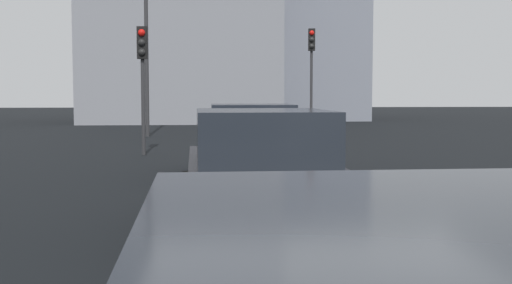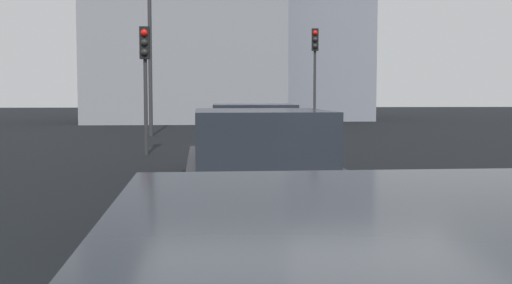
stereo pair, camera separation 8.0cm
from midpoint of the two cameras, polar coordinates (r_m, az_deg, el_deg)
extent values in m
cube|color=#141E4C|center=(13.34, -0.14, -0.59)|extent=(4.20, 1.95, 0.65)
cube|color=#1E232B|center=(13.10, -0.08, 2.09)|extent=(1.90, 1.70, 0.61)
cylinder|color=black|center=(14.74, 3.23, -1.17)|extent=(0.64, 0.23, 0.64)
cylinder|color=black|center=(14.63, -4.17, -1.21)|extent=(0.64, 0.23, 0.64)
cylinder|color=black|center=(12.19, 4.71, -2.33)|extent=(0.64, 0.23, 0.64)
cylinder|color=black|center=(12.06, -4.26, -2.40)|extent=(0.64, 0.23, 0.64)
cube|color=red|center=(11.31, 3.99, -0.88)|extent=(0.03, 0.20, 0.11)
cube|color=red|center=(11.21, -2.95, -0.93)|extent=(0.03, 0.20, 0.11)
cube|color=black|center=(7.73, 0.53, -4.14)|extent=(4.54, 1.78, 0.66)
cube|color=#1E232B|center=(7.43, 0.70, 0.51)|extent=(2.05, 1.54, 0.62)
cylinder|color=black|center=(9.26, 4.99, -4.45)|extent=(0.64, 0.23, 0.64)
cylinder|color=black|center=(9.12, -5.77, -4.59)|extent=(0.64, 0.23, 0.64)
cylinder|color=black|center=(6.57, 9.35, -8.13)|extent=(0.64, 0.23, 0.64)
cylinder|color=black|center=(6.36, -6.03, -8.50)|extent=(0.64, 0.23, 0.64)
cube|color=maroon|center=(5.60, 9.24, -6.20)|extent=(0.03, 0.20, 0.11)
cube|color=maroon|center=(5.43, -3.64, -6.49)|extent=(0.03, 0.20, 0.11)
cylinder|color=#2D2D30|center=(18.18, -9.79, 3.10)|extent=(0.11, 0.11, 2.72)
cube|color=black|center=(18.17, -9.89, 8.81)|extent=(0.20, 0.28, 0.90)
sphere|color=red|center=(18.09, -9.94, 9.69)|extent=(0.20, 0.20, 0.20)
sphere|color=black|center=(18.06, -9.92, 8.84)|extent=(0.20, 0.20, 0.20)
sphere|color=black|center=(18.05, -9.91, 7.98)|extent=(0.20, 0.20, 0.20)
cylinder|color=#2D2D30|center=(26.29, 5.40, 4.37)|extent=(0.11, 0.11, 3.52)
cube|color=black|center=(26.33, 5.44, 9.18)|extent=(0.24, 0.30, 0.90)
sphere|color=red|center=(26.24, 5.46, 9.79)|extent=(0.20, 0.20, 0.20)
sphere|color=black|center=(26.22, 5.45, 9.20)|extent=(0.20, 0.20, 0.20)
sphere|color=black|center=(26.20, 5.45, 8.61)|extent=(0.20, 0.20, 0.20)
cylinder|color=#2D2D30|center=(26.36, -9.48, 9.57)|extent=(0.16, 0.16, 8.33)
cube|color=gray|center=(46.32, 4.00, 8.50)|extent=(12.56, 8.02, 10.21)
cube|color=gray|center=(42.36, -6.22, 11.87)|extent=(12.35, 11.79, 14.61)
camera|label=1|loc=(0.04, -89.76, 0.02)|focal=44.31mm
camera|label=2|loc=(0.04, 90.24, -0.02)|focal=44.31mm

